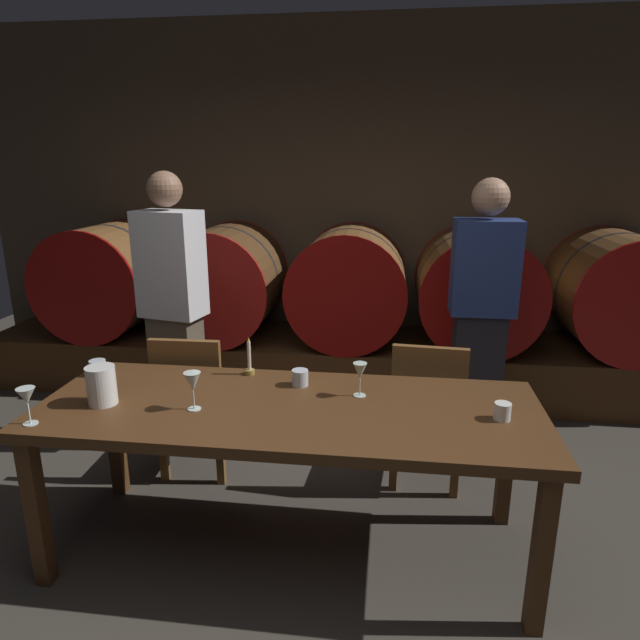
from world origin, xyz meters
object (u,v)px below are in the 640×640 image
object	(u,v)px
chair_left	(194,398)
pitcher	(102,385)
wine_barrel_center	(349,285)
wine_glass_right	(360,372)
chair_right	(427,407)
wine_barrel_far_right	(618,292)
dining_table	(289,420)
wine_glass_left	(27,397)
cup_right	(502,411)
wine_glass_center	(193,383)
cup_center	(300,378)
guest_right	(481,319)
wine_barrel_left	(225,282)
wine_barrel_right	(475,288)
wine_barrel_far_left	(109,278)
cup_left	(98,368)
guest_left	(174,311)
candle_center	(249,364)

from	to	relation	value
chair_left	pitcher	distance (m)	0.80
wine_barrel_center	wine_glass_right	distance (m)	1.93
wine_barrel_center	chair_right	distance (m)	1.55
wine_barrel_far_right	dining_table	distance (m)	2.97
wine_glass_left	wine_glass_right	bearing A→B (deg)	19.02
wine_glass_right	cup_right	distance (m)	0.64
dining_table	wine_glass_center	distance (m)	0.46
cup_center	cup_right	distance (m)	0.95
guest_right	wine_barrel_left	bearing A→B (deg)	-27.04
wine_barrel_right	dining_table	xyz separation A→B (m)	(-1.09, -2.06, -0.18)
wine_glass_right	cup_right	bearing A→B (deg)	-15.40
dining_table	wine_glass_right	bearing A→B (deg)	24.63
chair_left	chair_right	bearing A→B (deg)	-179.17
wine_barrel_far_left	chair_right	bearing A→B (deg)	-28.43
cup_right	dining_table	bearing A→B (deg)	178.31
dining_table	cup_left	size ratio (longest dim) A/B	27.38
wine_barrel_far_left	pitcher	world-z (taller)	wine_barrel_far_left
wine_barrel_far_left	cup_right	size ratio (longest dim) A/B	12.08
wine_barrel_far_left	wine_glass_center	distance (m)	2.63
wine_barrel_left	dining_table	distance (m)	2.26
wine_barrel_right	cup_right	world-z (taller)	wine_barrel_right
wine_barrel_left	pitcher	xyz separation A→B (m)	(0.08, -2.15, -0.01)
wine_barrel_left	cup_right	xyz separation A→B (m)	(1.84, -2.09, -0.06)
chair_left	guest_left	world-z (taller)	guest_left
wine_glass_left	cup_right	size ratio (longest dim) A/B	2.14
candle_center	cup_left	distance (m)	0.78
dining_table	wine_glass_right	xyz separation A→B (m)	(0.31, 0.14, 0.19)
guest_left	chair_left	bearing A→B (deg)	134.74
cup_left	chair_right	bearing A→B (deg)	14.06
cup_left	chair_left	bearing A→B (deg)	46.02
chair_left	cup_left	distance (m)	0.60
wine_barrel_center	chair_right	bearing A→B (deg)	-68.29
wine_barrel_far_left	guest_right	world-z (taller)	guest_right
wine_barrel_right	candle_center	bearing A→B (deg)	-128.32
wine_barrel_right	chair_left	size ratio (longest dim) A/B	1.03
chair_right	wine_glass_right	distance (m)	0.74
candle_center	wine_barrel_right	bearing A→B (deg)	51.68
wine_glass_left	dining_table	bearing A→B (deg)	17.26
wine_barrel_far_left	wine_barrel_right	distance (m)	3.01
wine_glass_left	cup_center	bearing A→B (deg)	27.76
wine_barrel_center	cup_left	distance (m)	2.16
wine_barrel_center	candle_center	world-z (taller)	wine_barrel_center
chair_right	wine_glass_center	size ratio (longest dim) A/B	5.07
wine_glass_center	chair_left	bearing A→B (deg)	111.13
wine_barrel_center	wine_glass_center	xyz separation A→B (m)	(-0.52, -2.16, 0.02)
wine_barrel_right	guest_right	size ratio (longest dim) A/B	0.53
guest_right	wine_barrel_far_left	bearing A→B (deg)	-18.54
cup_center	wine_barrel_center	bearing A→B (deg)	87.00
dining_table	wine_glass_center	bearing A→B (deg)	-166.53
wine_barrel_far_left	wine_glass_center	world-z (taller)	wine_barrel_far_left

